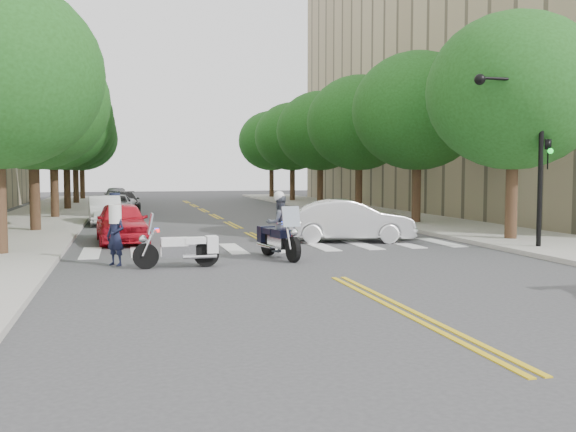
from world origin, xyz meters
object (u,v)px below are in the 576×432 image
object	(u,v)px
convertible	(349,221)
motorcycle_police	(278,228)
motorcycle_parked	(184,248)
officer_standing	(116,236)

from	to	relation	value
convertible	motorcycle_police	bearing A→B (deg)	149.54
motorcycle_police	convertible	size ratio (longest dim) A/B	0.52
motorcycle_parked	officer_standing	world-z (taller)	officer_standing
motorcycle_police	motorcycle_parked	xyz separation A→B (m)	(-2.95, -1.19, -0.38)
motorcycle_police	convertible	bearing A→B (deg)	-146.01
motorcycle_police	officer_standing	distance (m)	4.79
motorcycle_police	motorcycle_parked	world-z (taller)	motorcycle_police
motorcycle_police	officer_standing	size ratio (longest dim) A/B	1.52
officer_standing	motorcycle_police	bearing A→B (deg)	47.85
officer_standing	convertible	xyz separation A→B (m)	(8.40, 4.09, -0.03)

